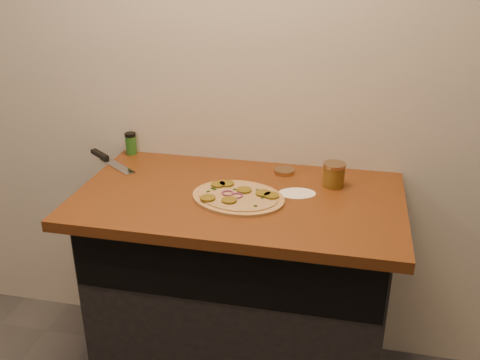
% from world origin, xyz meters
% --- Properties ---
extents(cabinet, '(1.10, 0.60, 0.86)m').
position_xyz_m(cabinet, '(0.00, 1.45, 0.43)').
color(cabinet, black).
rests_on(cabinet, ground).
extents(countertop, '(1.20, 0.70, 0.04)m').
position_xyz_m(countertop, '(0.00, 1.42, 0.88)').
color(countertop, brown).
rests_on(countertop, cabinet).
extents(pizza, '(0.41, 0.41, 0.02)m').
position_xyz_m(pizza, '(0.00, 1.38, 0.91)').
color(pizza, tan).
rests_on(pizza, countertop).
extents(chefs_knife, '(0.28, 0.22, 0.02)m').
position_xyz_m(chefs_knife, '(-0.61, 1.62, 0.91)').
color(chefs_knife, '#B7BAC1').
rests_on(chefs_knife, countertop).
extents(mason_jar_lid, '(0.10, 0.10, 0.02)m').
position_xyz_m(mason_jar_lid, '(0.14, 1.65, 0.91)').
color(mason_jar_lid, '#A0815D').
rests_on(mason_jar_lid, countertop).
extents(salsa_jar, '(0.08, 0.08, 0.09)m').
position_xyz_m(salsa_jar, '(0.34, 1.57, 0.95)').
color(salsa_jar, maroon).
rests_on(salsa_jar, countertop).
extents(spice_shaker, '(0.05, 0.05, 0.10)m').
position_xyz_m(spice_shaker, '(-0.55, 1.72, 0.95)').
color(spice_shaker, '#25601E').
rests_on(spice_shaker, countertop).
extents(flour_spill, '(0.17, 0.17, 0.00)m').
position_xyz_m(flour_spill, '(0.21, 1.47, 0.90)').
color(flour_spill, white).
rests_on(flour_spill, countertop).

